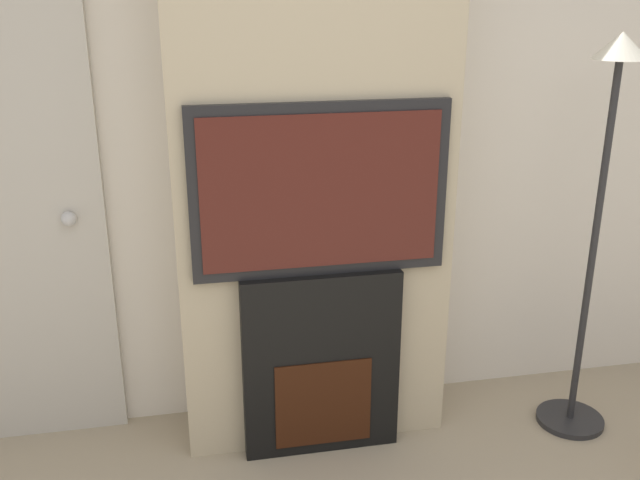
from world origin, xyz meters
name	(u,v)px	position (x,y,z in m)	size (l,w,h in m)	color
wall_back	(302,114)	(0.00, 2.03, 1.35)	(6.00, 0.06, 2.70)	silver
chimney_breast	(311,123)	(0.00, 1.83, 1.35)	(1.10, 0.34, 2.70)	#BCAD8E
fireplace	(320,362)	(0.00, 1.65, 0.39)	(0.64, 0.15, 0.79)	black
television	(320,190)	(0.00, 1.65, 1.13)	(0.99, 0.07, 0.67)	black
floor_lamp	(600,198)	(1.13, 1.59, 1.05)	(0.29, 0.29, 1.69)	#262628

